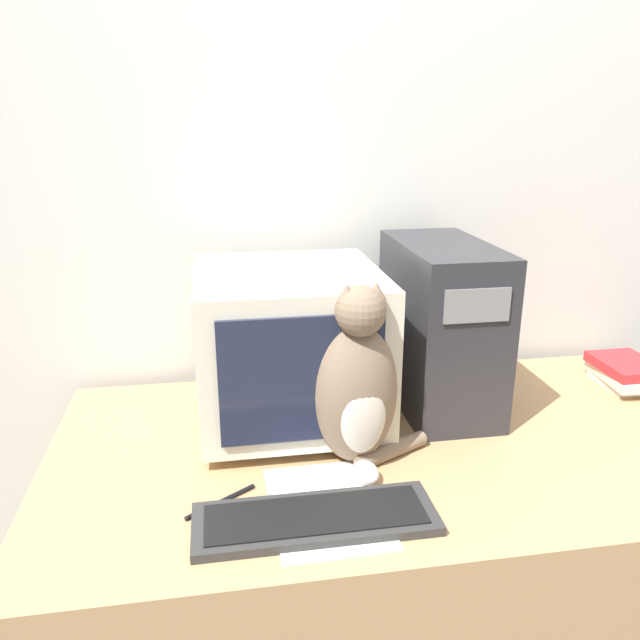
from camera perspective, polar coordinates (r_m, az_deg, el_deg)
The scene contains 9 objects.
wall_back at distance 1.76m, azimuth 3.92°, elevation 12.68°, with size 7.00×0.05×2.50m.
desk at distance 1.67m, azimuth 7.30°, elevation -21.47°, with size 1.61×0.83×0.71m.
crt_monitor at distance 1.47m, azimuth -2.83°, elevation -2.33°, with size 0.42×0.45×0.37m.
computer_tower at distance 1.59m, azimuth 10.93°, elevation -0.47°, with size 0.21×0.42×0.42m.
keyboard at distance 1.19m, azimuth -0.42°, elevation -17.70°, with size 0.45×0.15×0.02m.
cat at distance 1.30m, azimuth 3.40°, elevation -6.13°, with size 0.27×0.21×0.40m.
book_stack at distance 1.91m, azimuth 26.14°, elevation -4.34°, with size 0.15×0.21×0.07m.
pen at distance 1.26m, azimuth -9.05°, elevation -16.08°, with size 0.14×0.09×0.01m.
paper_sheet at distance 1.24m, azimuth 0.59°, elevation -16.68°, with size 0.22×0.30×0.00m.
Camera 1 is at (-0.41, -0.81, 1.42)m, focal length 35.00 mm.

